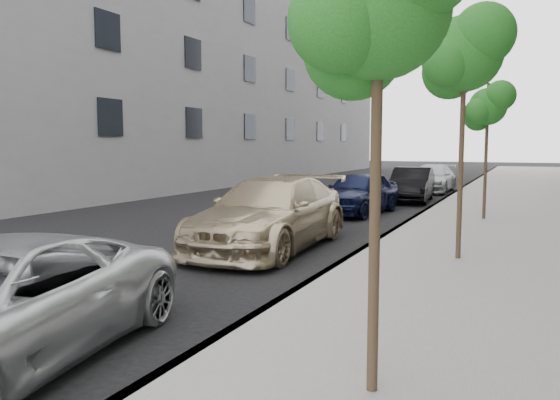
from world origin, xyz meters
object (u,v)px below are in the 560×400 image
Objects in this scene: suv at (270,213)px; sedan_black at (412,185)px; tree_near at (382,7)px; sedan_blue at (358,192)px; sedan_rear at (432,178)px; tree_mid at (466,53)px; tree_far at (489,107)px.

suv reaches higher than sedan_black.
sedan_blue is at bearing 107.19° from tree_near.
tree_near is 8.21m from suv.
sedan_rear is at bearing 91.62° from sedan_blue.
tree_far is at bearing 90.00° from tree_mid.
sedan_blue is (-0.00, 7.06, -0.08)m from suv.
tree_mid reaches higher than tree_near.
tree_far is 0.73× the size of suv.
suv is at bearing 179.92° from tree_mid.
tree_mid is at bearing -77.84° from sedan_rear.
tree_mid reaches higher than sedan_black.
tree_near is 6.53m from tree_mid.
sedan_black is (-3.33, 5.55, -2.81)m from tree_far.
sedan_black is 5.20m from sedan_rear.
tree_mid is 1.02× the size of sedan_rear.
suv is 17.26m from sedan_rear.
tree_near is 14.47m from sedan_blue.
tree_near reaches higher than sedan_rear.
sedan_blue is at bearing 120.71° from tree_mid.
sedan_black is at bearing 84.29° from suv.
sedan_blue is (-4.20, 13.56, -2.82)m from tree_near.
sedan_blue is (-4.20, 0.56, -2.79)m from tree_far.
sedan_blue is 5.06m from sedan_black.
tree_mid reaches higher than sedan_rear.
sedan_rear is at bearing 107.20° from tree_far.
tree_mid reaches higher than tree_far.
tree_near is at bearing -66.32° from sedan_blue.
tree_near is 0.96× the size of sedan_black.
sedan_blue is (-4.20, 7.06, -3.40)m from tree_mid.
tree_near is 0.86× the size of tree_mid.
sedan_blue is 1.00× the size of sedan_black.
suv is at bearing -83.50° from sedan_blue.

